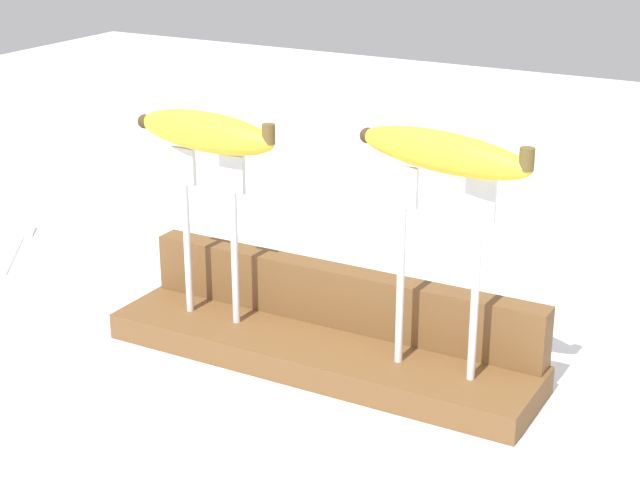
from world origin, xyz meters
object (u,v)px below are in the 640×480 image
fork_stand_left (209,219)px  fork_fallen_near (19,241)px  banana_raised_left (206,132)px  fork_stand_right (439,255)px  banana_raised_right (443,152)px

fork_stand_left → fork_fallen_near: 0.40m
fork_stand_left → fork_fallen_near: bearing=163.8°
banana_raised_left → fork_stand_right: bearing=-0.0°
banana_raised_right → fork_stand_right: bearing=-13.5°
fork_fallen_near → banana_raised_left: bearing=-16.2°
banana_raised_left → banana_raised_right: bearing=0.0°
fork_stand_left → banana_raised_right: (0.24, 0.00, 0.10)m
fork_stand_right → banana_raised_right: 0.09m
banana_raised_left → banana_raised_right: banana_raised_right is taller
fork_stand_left → banana_raised_right: size_ratio=0.98×
fork_stand_left → fork_stand_right: 0.24m
fork_stand_left → fork_stand_right: fork_stand_right is taller
banana_raised_left → banana_raised_right: size_ratio=0.95×
fork_stand_left → banana_raised_left: 0.09m
banana_raised_left → banana_raised_right: 0.24m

